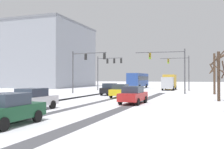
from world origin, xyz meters
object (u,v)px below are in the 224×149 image
car_black_lead (110,89)px  car_dark_green_fifth (8,109)px  office_building_far_left_block (35,57)px  car_yellow_cab_second (121,91)px  traffic_signal_far_left (107,65)px  car_red_third (133,95)px  traffic_signal_near_right (170,63)px  bus_oncoming (138,80)px  car_white_fourth (33,99)px  bare_tree_sidewalk_mid (219,74)px  box_truck_delivery (169,82)px  bare_tree_sidewalk_far (214,73)px  traffic_signal_near_left (84,63)px  traffic_signal_far_right (181,67)px

car_black_lead → car_dark_green_fifth: size_ratio=1.01×
office_building_far_left_block → car_black_lead: bearing=-38.5°
car_yellow_cab_second → office_building_far_left_block: size_ratio=0.16×
traffic_signal_far_left → car_red_third: (10.92, -22.40, -3.94)m
traffic_signal_near_right → car_dark_green_fifth: bearing=-100.4°
car_dark_green_fifth → car_black_lead: bearing=97.3°
car_yellow_cab_second → bus_oncoming: bus_oncoming is taller
car_white_fourth → car_dark_green_fifth: (2.55, -5.38, 0.00)m
bare_tree_sidewalk_mid → box_truck_delivery: bearing=108.6°
car_red_third → car_white_fourth: 9.07m
car_white_fourth → car_red_third: bearing=50.8°
bare_tree_sidewalk_far → car_black_lead: bearing=-155.6°
traffic_signal_far_left → car_white_fourth: traffic_signal_far_left is taller
traffic_signal_far_left → car_dark_green_fifth: (7.74, -34.81, -3.94)m
bare_tree_sidewalk_far → traffic_signal_near_left: bearing=-166.3°
traffic_signal_far_left → bare_tree_sidewalk_mid: bearing=-42.6°
car_black_lead → traffic_signal_far_right: bearing=62.3°
traffic_signal_far_right → office_building_far_left_block: size_ratio=0.25×
car_black_lead → car_red_third: 12.21m
bare_tree_sidewalk_far → traffic_signal_far_right: bearing=119.4°
car_red_third → bare_tree_sidewalk_mid: bearing=35.3°
bare_tree_sidewalk_mid → office_building_far_left_block: size_ratio=0.20×
traffic_signal_far_left → car_black_lead: size_ratio=1.55×
traffic_signal_near_left → car_red_third: (10.92, -12.27, -3.82)m
car_dark_green_fifth → bus_oncoming: bus_oncoming is taller
traffic_signal_far_right → car_red_third: traffic_signal_far_right is taller
bare_tree_sidewalk_mid → car_white_fourth: bearing=-137.0°
traffic_signal_near_right → car_black_lead: size_ratio=1.68×
traffic_signal_far_right → car_yellow_cab_second: bearing=-105.9°
bus_oncoming → bare_tree_sidewalk_far: bare_tree_sidewalk_far is taller
traffic_signal_near_right → bus_oncoming: (-9.42, 19.47, -2.50)m
traffic_signal_far_left → car_red_third: traffic_signal_far_left is taller
box_truck_delivery → bare_tree_sidewalk_far: size_ratio=1.25×
traffic_signal_near_left → car_dark_green_fifth: traffic_signal_near_left is taller
traffic_signal_far_left → box_truck_delivery: 12.68m
car_black_lead → bare_tree_sidewalk_mid: 14.79m
bus_oncoming → bare_tree_sidewalk_far: (15.38, -16.90, 1.13)m
car_dark_green_fifth → traffic_signal_far_left: bearing=102.5°
bus_oncoming → bare_tree_sidewalk_far: bearing=-47.7°
traffic_signal_near_right → traffic_signal_far_left: 15.04m
car_dark_green_fifth → office_building_far_left_block: size_ratio=0.16×
bare_tree_sidewalk_far → office_building_far_left_block: 47.48m
bus_oncoming → car_yellow_cab_second: bearing=-80.9°
car_yellow_cab_second → car_dark_green_fifth: (0.19, -19.24, 0.00)m
traffic_signal_near_left → car_black_lead: 6.36m
car_black_lead → traffic_signal_near_right: bearing=25.2°
traffic_signal_far_right → bus_oncoming: traffic_signal_far_right is taller
traffic_signal_far_left → car_red_third: size_ratio=1.56×
car_white_fourth → traffic_signal_far_left: bearing=100.0°
bus_oncoming → traffic_signal_far_right: bearing=-36.1°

